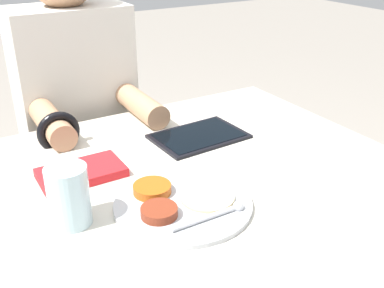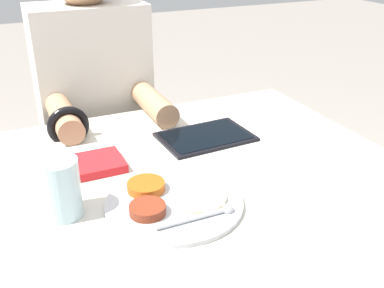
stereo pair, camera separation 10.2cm
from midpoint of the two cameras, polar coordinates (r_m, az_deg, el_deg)
thali_tray at (r=0.91m, az=-4.75°, el=-7.51°), size 0.28×0.28×0.03m
red_notebook at (r=1.05m, az=-16.61°, el=-3.63°), size 0.19×0.11×0.02m
tablet_device at (r=1.19m, az=-1.58°, el=0.94°), size 0.25×0.17×0.01m
person_diner at (r=1.54m, az=-15.71°, el=0.26°), size 0.36×0.44×1.19m
drinking_glass at (r=0.88m, az=-18.66°, el=-6.36°), size 0.08×0.08×0.12m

